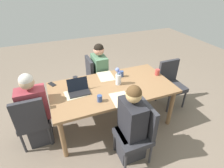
{
  "coord_description": "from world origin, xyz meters",
  "views": [
    {
      "loc": [
        0.89,
        2.25,
        2.3
      ],
      "look_at": [
        0.0,
        0.0,
        0.79
      ],
      "focal_mm": 28.54,
      "sensor_mm": 36.0,
      "label": 1
    }
  ],
  "objects_px": {
    "chair_near_left_mid": "(96,76)",
    "dining_table": "(112,90)",
    "person_near_left_mid": "(100,75)",
    "chair_far_left_far": "(138,131)",
    "laptop_head_right_left_near": "(79,90)",
    "chair_head_right_left_near": "(32,119)",
    "person_far_left_far": "(131,128)",
    "chair_head_left_right_near": "(170,81)",
    "phone_black": "(52,84)",
    "person_head_right_left_near": "(36,113)",
    "coffee_mug_near_left": "(157,72)",
    "coffee_mug_centre_right": "(100,98)",
    "flower_vase": "(118,77)",
    "coffee_mug_centre_left": "(121,74)",
    "coffee_mug_far_left": "(75,79)",
    "coffee_mug_near_right": "(71,83)"
  },
  "relations": [
    {
      "from": "chair_near_left_mid",
      "to": "dining_table",
      "type": "bearing_deg",
      "value": 91.96
    },
    {
      "from": "person_near_left_mid",
      "to": "chair_far_left_far",
      "type": "relative_size",
      "value": 1.33
    },
    {
      "from": "laptop_head_right_left_near",
      "to": "dining_table",
      "type": "bearing_deg",
      "value": 175.66
    },
    {
      "from": "chair_head_right_left_near",
      "to": "person_far_left_far",
      "type": "bearing_deg",
      "value": 150.56
    },
    {
      "from": "chair_head_right_left_near",
      "to": "person_far_left_far",
      "type": "xyz_separation_m",
      "value": [
        -1.25,
        0.71,
        0.03
      ]
    },
    {
      "from": "chair_far_left_far",
      "to": "chair_head_left_right_near",
      "type": "height_order",
      "value": "same"
    },
    {
      "from": "chair_head_right_left_near",
      "to": "chair_head_left_right_near",
      "type": "height_order",
      "value": "same"
    },
    {
      "from": "chair_near_left_mid",
      "to": "person_far_left_far",
      "type": "bearing_deg",
      "value": 90.53
    },
    {
      "from": "chair_head_left_right_near",
      "to": "phone_black",
      "type": "relative_size",
      "value": 6.0
    },
    {
      "from": "person_head_right_left_near",
      "to": "person_far_left_far",
      "type": "xyz_separation_m",
      "value": [
        -1.19,
        0.78,
        0.0
      ]
    },
    {
      "from": "coffee_mug_near_left",
      "to": "coffee_mug_centre_right",
      "type": "relative_size",
      "value": 1.09
    },
    {
      "from": "person_head_right_left_near",
      "to": "chair_head_left_right_near",
      "type": "distance_m",
      "value": 2.48
    },
    {
      "from": "person_head_right_left_near",
      "to": "person_far_left_far",
      "type": "height_order",
      "value": "same"
    },
    {
      "from": "flower_vase",
      "to": "phone_black",
      "type": "bearing_deg",
      "value": -20.95
    },
    {
      "from": "flower_vase",
      "to": "coffee_mug_centre_left",
      "type": "bearing_deg",
      "value": -126.16
    },
    {
      "from": "chair_far_left_far",
      "to": "laptop_head_right_left_near",
      "type": "xyz_separation_m",
      "value": [
        0.59,
        -0.84,
        0.28
      ]
    },
    {
      "from": "person_far_left_far",
      "to": "phone_black",
      "type": "bearing_deg",
      "value": -52.96
    },
    {
      "from": "person_far_left_far",
      "to": "flower_vase",
      "type": "distance_m",
      "value": 0.86
    },
    {
      "from": "person_head_right_left_near",
      "to": "flower_vase",
      "type": "bearing_deg",
      "value": 179.83
    },
    {
      "from": "phone_black",
      "to": "dining_table",
      "type": "bearing_deg",
      "value": 38.2
    },
    {
      "from": "person_head_right_left_near",
      "to": "chair_near_left_mid",
      "type": "distance_m",
      "value": 1.43
    },
    {
      "from": "chair_far_left_far",
      "to": "coffee_mug_centre_left",
      "type": "distance_m",
      "value": 1.11
    },
    {
      "from": "person_head_right_left_near",
      "to": "coffee_mug_far_left",
      "type": "relative_size",
      "value": 13.34
    },
    {
      "from": "dining_table",
      "to": "coffee_mug_far_left",
      "type": "relative_size",
      "value": 21.99
    },
    {
      "from": "person_near_left_mid",
      "to": "chair_head_left_right_near",
      "type": "xyz_separation_m",
      "value": [
        -1.22,
        0.69,
        -0.03
      ]
    },
    {
      "from": "chair_head_right_left_near",
      "to": "person_head_right_left_near",
      "type": "bearing_deg",
      "value": -128.76
    },
    {
      "from": "chair_head_left_right_near",
      "to": "person_head_right_left_near",
      "type": "bearing_deg",
      "value": 1.31
    },
    {
      "from": "dining_table",
      "to": "chair_near_left_mid",
      "type": "height_order",
      "value": "chair_near_left_mid"
    },
    {
      "from": "coffee_mug_centre_right",
      "to": "coffee_mug_near_right",
      "type": "bearing_deg",
      "value": -62.85
    },
    {
      "from": "chair_head_left_right_near",
      "to": "coffee_mug_near_left",
      "type": "height_order",
      "value": "chair_head_left_right_near"
    },
    {
      "from": "person_near_left_mid",
      "to": "chair_far_left_far",
      "type": "distance_m",
      "value": 1.59
    },
    {
      "from": "dining_table",
      "to": "coffee_mug_near_right",
      "type": "height_order",
      "value": "coffee_mug_near_right"
    },
    {
      "from": "flower_vase",
      "to": "phone_black",
      "type": "distance_m",
      "value": 1.1
    },
    {
      "from": "chair_head_left_right_near",
      "to": "chair_far_left_far",
      "type": "bearing_deg",
      "value": 36.62
    },
    {
      "from": "chair_head_right_left_near",
      "to": "chair_head_left_right_near",
      "type": "relative_size",
      "value": 1.0
    },
    {
      "from": "coffee_mug_centre_right",
      "to": "chair_head_right_left_near",
      "type": "bearing_deg",
      "value": -15.04
    },
    {
      "from": "flower_vase",
      "to": "person_far_left_far",
      "type": "bearing_deg",
      "value": 79.89
    },
    {
      "from": "chair_head_left_right_near",
      "to": "coffee_mug_centre_right",
      "type": "bearing_deg",
      "value": 13.91
    },
    {
      "from": "chair_far_left_far",
      "to": "coffee_mug_near_right",
      "type": "bearing_deg",
      "value": -58.64
    },
    {
      "from": "chair_head_right_left_near",
      "to": "coffee_mug_centre_left",
      "type": "distance_m",
      "value": 1.6
    },
    {
      "from": "coffee_mug_far_left",
      "to": "coffee_mug_centre_left",
      "type": "bearing_deg",
      "value": 170.3
    },
    {
      "from": "coffee_mug_near_right",
      "to": "coffee_mug_centre_left",
      "type": "distance_m",
      "value": 0.88
    },
    {
      "from": "chair_far_left_far",
      "to": "coffee_mug_near_right",
      "type": "xyz_separation_m",
      "value": [
        0.66,
        -1.08,
        0.29
      ]
    },
    {
      "from": "dining_table",
      "to": "chair_head_right_left_near",
      "type": "height_order",
      "value": "chair_head_right_left_near"
    },
    {
      "from": "chair_head_left_right_near",
      "to": "coffee_mug_centre_right",
      "type": "relative_size",
      "value": 9.14
    },
    {
      "from": "coffee_mug_near_left",
      "to": "coffee_mug_centre_right",
      "type": "xyz_separation_m",
      "value": [
        1.21,
        0.36,
        -0.0
      ]
    },
    {
      "from": "person_far_left_far",
      "to": "coffee_mug_near_left",
      "type": "bearing_deg",
      "value": -138.56
    },
    {
      "from": "chair_near_left_mid",
      "to": "laptop_head_right_left_near",
      "type": "xyz_separation_m",
      "value": [
        0.5,
        0.81,
        0.28
      ]
    },
    {
      "from": "chair_near_left_mid",
      "to": "coffee_mug_centre_right",
      "type": "bearing_deg",
      "value": 76.41
    },
    {
      "from": "coffee_mug_near_right",
      "to": "coffee_mug_centre_right",
      "type": "height_order",
      "value": "same"
    }
  ]
}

